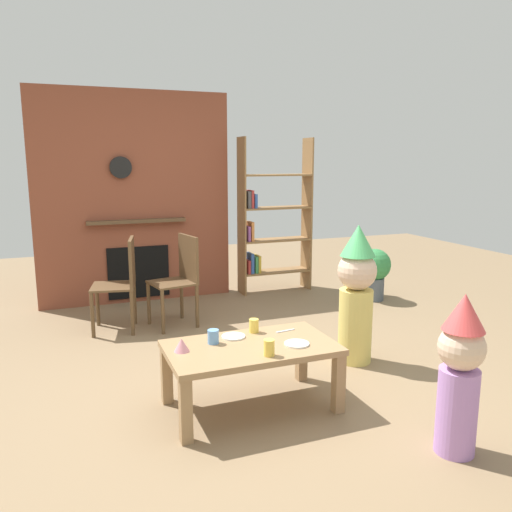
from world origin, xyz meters
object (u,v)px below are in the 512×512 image
object	(u,v)px
child_in_pink	(356,291)
paper_plate_rear	(233,336)
paper_cup_center	(269,348)
paper_plate_front	(297,344)
bookshelf	(270,224)
potted_plant_tall	(375,270)
dining_chair_middle	(180,275)
birthday_cake_slice	(182,345)
paper_cup_near_left	(213,337)
paper_cup_near_right	(254,326)
child_with_cone_hat	(460,370)
dining_chair_left	(123,279)
coffee_table	(251,355)

from	to	relation	value
child_in_pink	paper_plate_rear	bearing A→B (deg)	-9.29
paper_cup_center	paper_plate_front	size ratio (longest dim) A/B	0.62
paper_cup_center	paper_plate_front	world-z (taller)	paper_cup_center
paper_plate_front	paper_plate_rear	distance (m)	0.45
bookshelf	potted_plant_tall	bearing A→B (deg)	-40.24
bookshelf	dining_chair_middle	size ratio (longest dim) A/B	2.11
birthday_cake_slice	dining_chair_middle	bearing A→B (deg)	77.13
bookshelf	paper_cup_center	world-z (taller)	bookshelf
paper_cup_near_left	birthday_cake_slice	bearing A→B (deg)	-164.01
paper_cup_near_left	paper_plate_front	world-z (taller)	paper_cup_near_left
paper_plate_front	birthday_cake_slice	world-z (taller)	birthday_cake_slice
paper_plate_rear	potted_plant_tall	distance (m)	2.96
paper_cup_near_right	paper_cup_center	world-z (taller)	paper_cup_center
child_with_cone_hat	dining_chair_left	size ratio (longest dim) A/B	1.03
paper_plate_rear	birthday_cake_slice	xyz separation A→B (m)	(-0.39, -0.13, 0.04)
birthday_cake_slice	bookshelf	bearing A→B (deg)	57.36
coffee_table	paper_cup_center	world-z (taller)	paper_cup_center
child_with_cone_hat	potted_plant_tall	xyz separation A→B (m)	(1.42, 2.89, -0.13)
paper_cup_near_left	birthday_cake_slice	xyz separation A→B (m)	(-0.23, -0.07, -0.00)
bookshelf	child_in_pink	bearing A→B (deg)	-95.73
paper_plate_rear	potted_plant_tall	xyz separation A→B (m)	(2.36, 1.79, -0.08)
paper_cup_near_left	paper_cup_center	xyz separation A→B (m)	(0.26, -0.33, 0.00)
coffee_table	birthday_cake_slice	bearing A→B (deg)	173.60
paper_cup_near_right	dining_chair_left	bearing A→B (deg)	112.07
coffee_table	paper_plate_front	world-z (taller)	paper_plate_front
potted_plant_tall	coffee_table	bearing A→B (deg)	-139.50
child_in_pink	potted_plant_tall	size ratio (longest dim) A/B	1.85
bookshelf	birthday_cake_slice	xyz separation A→B (m)	(-1.76, -2.75, -0.38)
coffee_table	dining_chair_middle	world-z (taller)	dining_chair_middle
bookshelf	birthday_cake_slice	world-z (taller)	bookshelf
child_with_cone_hat	dining_chair_left	distance (m)	3.21
child_with_cone_hat	paper_plate_rear	bearing A→B (deg)	-3.20
paper_plate_rear	child_in_pink	xyz separation A→B (m)	(1.13, 0.26, 0.15)
paper_cup_near_left	birthday_cake_slice	size ratio (longest dim) A/B	0.93
potted_plant_tall	dining_chair_middle	bearing A→B (deg)	-178.37
paper_plate_rear	child_with_cone_hat	xyz separation A→B (m)	(0.94, -1.10, 0.05)
bookshelf	birthday_cake_slice	distance (m)	3.29
paper_cup_near_right	dining_chair_middle	size ratio (longest dim) A/B	0.11
paper_plate_front	dining_chair_middle	world-z (taller)	dining_chair_middle
paper_cup_center	birthday_cake_slice	distance (m)	0.56
bookshelf	coffee_table	size ratio (longest dim) A/B	1.72
paper_plate_front	birthday_cake_slice	size ratio (longest dim) A/B	1.65
paper_cup_near_left	paper_cup_near_right	size ratio (longest dim) A/B	0.97
coffee_table	paper_cup_near_right	size ratio (longest dim) A/B	11.54
paper_cup_center	paper_plate_rear	size ratio (longest dim) A/B	0.63
paper_cup_near_right	birthday_cake_slice	size ratio (longest dim) A/B	0.96
bookshelf	coffee_table	bearing A→B (deg)	-115.11
paper_cup_center	child_with_cone_hat	size ratio (longest dim) A/B	0.11
child_with_cone_hat	dining_chair_left	bearing A→B (deg)	-16.62
child_in_pink	potted_plant_tall	distance (m)	1.97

